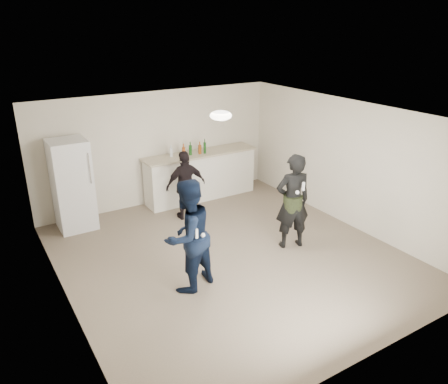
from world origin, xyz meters
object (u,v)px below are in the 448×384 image
man (188,236)px  spectator (186,185)px  fridge (72,185)px  woman (293,202)px  shaker (185,153)px  counter (201,176)px

man → spectator: 2.59m
fridge → man: 3.22m
fridge → woman: 4.25m
shaker → man: (-1.52, -3.08, -0.29)m
fridge → spectator: size_ratio=1.24×
counter → man: (-1.93, -3.14, 0.36)m
woman → shaker: bearing=-61.0°
counter → shaker: 0.77m
shaker → spectator: size_ratio=0.12×
shaker → woman: 2.95m
man → spectator: size_ratio=1.22×
man → spectator: bearing=-134.9°
fridge → man: bearing=-72.9°
man → woman: 2.22m
woman → counter: bearing=-69.0°
counter → woman: size_ratio=1.48×
shaker → spectator: (-0.39, -0.76, -0.45)m
counter → woman: bearing=-84.6°
woman → spectator: 2.36m
fridge → spectator: bearing=-19.8°
counter → shaker: size_ratio=15.29×
fridge → man: size_ratio=1.01×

